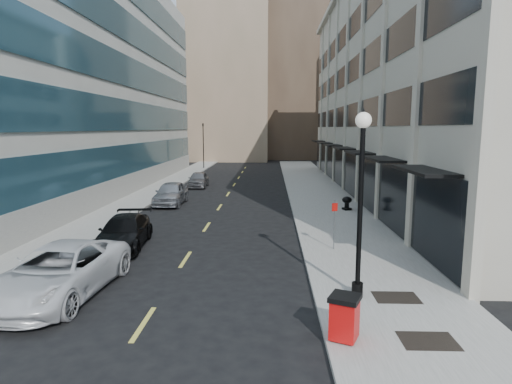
# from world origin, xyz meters

# --- Properties ---
(ground) EXTENTS (160.00, 160.00, 0.00)m
(ground) POSITION_xyz_m (0.00, 0.00, 0.00)
(ground) COLOR black
(ground) RESTS_ON ground
(sidewalk_right) EXTENTS (5.00, 80.00, 0.15)m
(sidewalk_right) POSITION_xyz_m (7.50, 20.00, 0.07)
(sidewalk_right) COLOR gray
(sidewalk_right) RESTS_ON ground
(sidewalk_left) EXTENTS (3.00, 80.00, 0.15)m
(sidewalk_left) POSITION_xyz_m (-6.50, 20.00, 0.07)
(sidewalk_left) COLOR gray
(sidewalk_left) RESTS_ON ground
(building_right) EXTENTS (15.30, 46.50, 18.25)m
(building_right) POSITION_xyz_m (16.94, 26.99, 8.99)
(building_right) COLOR #BCB59F
(building_right) RESTS_ON ground
(building_left) EXTENTS (16.14, 46.00, 20.00)m
(building_left) POSITION_xyz_m (-15.95, 27.00, 9.99)
(building_left) COLOR silver
(building_left) RESTS_ON ground
(skyline_tan_near) EXTENTS (14.00, 18.00, 28.00)m
(skyline_tan_near) POSITION_xyz_m (-4.00, 68.00, 14.00)
(skyline_tan_near) COLOR #997C64
(skyline_tan_near) RESTS_ON ground
(skyline_brown) EXTENTS (12.00, 16.00, 34.00)m
(skyline_brown) POSITION_xyz_m (8.00, 72.00, 17.00)
(skyline_brown) COLOR brown
(skyline_brown) RESTS_ON ground
(skyline_tan_far) EXTENTS (12.00, 14.00, 22.00)m
(skyline_tan_far) POSITION_xyz_m (-14.00, 78.00, 11.00)
(skyline_tan_far) COLOR #997C64
(skyline_tan_far) RESTS_ON ground
(skyline_stone) EXTENTS (10.00, 14.00, 20.00)m
(skyline_stone) POSITION_xyz_m (18.00, 66.00, 10.00)
(skyline_stone) COLOR #BCB59F
(skyline_stone) RESTS_ON ground
(grate_mid) EXTENTS (1.40, 1.00, 0.01)m
(grate_mid) POSITION_xyz_m (7.60, 1.00, 0.15)
(grate_mid) COLOR black
(grate_mid) RESTS_ON sidewalk_right
(grate_far) EXTENTS (1.40, 1.00, 0.01)m
(grate_far) POSITION_xyz_m (7.60, 3.80, 0.15)
(grate_far) COLOR black
(grate_far) RESTS_ON sidewalk_right
(road_centerline) EXTENTS (0.15, 68.20, 0.01)m
(road_centerline) POSITION_xyz_m (0.00, 17.00, 0.01)
(road_centerline) COLOR #D8CC4C
(road_centerline) RESTS_ON ground
(traffic_signal) EXTENTS (0.66, 0.66, 6.98)m
(traffic_signal) POSITION_xyz_m (-5.50, 48.00, 5.72)
(traffic_signal) COLOR black
(traffic_signal) RESTS_ON ground
(car_white_van) EXTENTS (3.16, 6.17, 1.67)m
(car_white_van) POSITION_xyz_m (-3.33, 3.93, 0.83)
(car_white_van) COLOR silver
(car_white_van) RESTS_ON ground
(car_black_pickup) EXTENTS (2.47, 5.11, 1.43)m
(car_black_pickup) POSITION_xyz_m (-3.20, 9.75, 0.72)
(car_black_pickup) COLOR black
(car_black_pickup) RESTS_ON ground
(car_silver_sedan) EXTENTS (1.97, 4.83, 1.64)m
(car_silver_sedan) POSITION_xyz_m (-3.64, 21.00, 0.82)
(car_silver_sedan) COLOR #93969B
(car_silver_sedan) RESTS_ON ground
(car_grey_sedan) EXTENTS (1.84, 4.28, 1.44)m
(car_grey_sedan) POSITION_xyz_m (-3.20, 30.22, 0.72)
(car_grey_sedan) COLOR slate
(car_grey_sedan) RESTS_ON ground
(trash_bin) EXTENTS (0.96, 0.96, 1.18)m
(trash_bin) POSITION_xyz_m (5.47, 1.00, 0.78)
(trash_bin) COLOR #BB0D0C
(trash_bin) RESTS_ON sidewalk_right
(lamppost) EXTENTS (0.50, 0.50, 5.96)m
(lamppost) POSITION_xyz_m (6.40, 4.00, 3.65)
(lamppost) COLOR black
(lamppost) RESTS_ON sidewalk_right
(sign_post) EXTENTS (0.26, 0.11, 2.23)m
(sign_post) POSITION_xyz_m (6.40, 9.27, 1.60)
(sign_post) COLOR slate
(sign_post) RESTS_ON sidewalk_right
(urn_planter) EXTENTS (0.64, 0.64, 0.88)m
(urn_planter) POSITION_xyz_m (8.60, 18.59, 0.69)
(urn_planter) COLOR black
(urn_planter) RESTS_ON sidewalk_right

